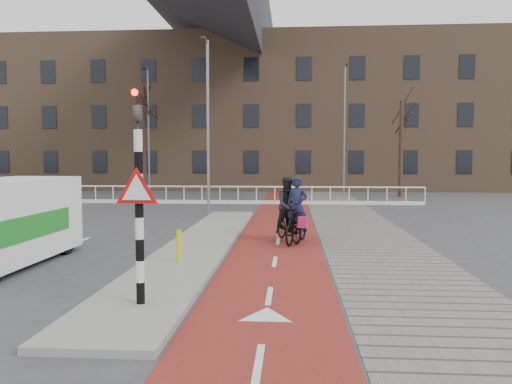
{
  "coord_description": "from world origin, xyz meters",
  "views": [
    {
      "loc": [
        1.89,
        -10.0,
        2.55
      ],
      "look_at": [
        0.83,
        5.0,
        1.5
      ],
      "focal_mm": 35.0,
      "sensor_mm": 36.0,
      "label": 1
    }
  ],
  "objects": [
    {
      "name": "ground",
      "position": [
        0.0,
        0.0,
        0.0
      ],
      "size": [
        120.0,
        120.0,
        0.0
      ],
      "primitive_type": "plane",
      "color": "#38383A",
      "rests_on": "ground"
    },
    {
      "name": "bike_lane",
      "position": [
        1.5,
        10.0,
        0.01
      ],
      "size": [
        2.5,
        60.0,
        0.01
      ],
      "primitive_type": "cube",
      "color": "maroon",
      "rests_on": "ground"
    },
    {
      "name": "sidewalk",
      "position": [
        4.3,
        10.0,
        0.01
      ],
      "size": [
        3.0,
        60.0,
        0.01
      ],
      "primitive_type": "cube",
      "color": "slate",
      "rests_on": "ground"
    },
    {
      "name": "curb_island",
      "position": [
        -0.7,
        4.0,
        0.06
      ],
      "size": [
        1.8,
        16.0,
        0.12
      ],
      "primitive_type": "cube",
      "color": "gray",
      "rests_on": "ground"
    },
    {
      "name": "traffic_signal",
      "position": [
        -0.6,
        -2.02,
        1.99
      ],
      "size": [
        0.8,
        0.8,
        3.68
      ],
      "color": "black",
      "rests_on": "curb_island"
    },
    {
      "name": "bollard",
      "position": [
        -0.7,
        1.32,
        0.49
      ],
      "size": [
        0.12,
        0.12,
        0.74
      ],
      "primitive_type": "cylinder",
      "color": "yellow",
      "rests_on": "curb_island"
    },
    {
      "name": "cyclist_near",
      "position": [
        2.06,
        4.68,
        0.67
      ],
      "size": [
        1.21,
        2.0,
        1.97
      ],
      "rotation": [
        0.0,
        0.0,
        -0.31
      ],
      "color": "black",
      "rests_on": "bike_lane"
    },
    {
      "name": "cyclist_far",
      "position": [
        1.82,
        4.94,
        0.82
      ],
      "size": [
        1.2,
        1.87,
        1.95
      ],
      "rotation": [
        0.0,
        0.0,
        0.41
      ],
      "color": "black",
      "rests_on": "bike_lane"
    },
    {
      "name": "railing",
      "position": [
        -5.0,
        17.0,
        0.31
      ],
      "size": [
        28.0,
        0.1,
        0.99
      ],
      "color": "silver",
      "rests_on": "ground"
    },
    {
      "name": "townhouse_row",
      "position": [
        -3.0,
        32.0,
        7.81
      ],
      "size": [
        46.0,
        10.0,
        15.9
      ],
      "color": "#7F6047",
      "rests_on": "ground"
    },
    {
      "name": "tree_mid",
      "position": [
        -8.18,
        23.65,
        3.71
      ],
      "size": [
        0.26,
        0.26,
        7.43
      ],
      "primitive_type": "cylinder",
      "color": "black",
      "rests_on": "ground"
    },
    {
      "name": "tree_right",
      "position": [
        8.94,
        22.79,
        3.07
      ],
      "size": [
        0.27,
        0.27,
        6.15
      ],
      "primitive_type": "cylinder",
      "color": "black",
      "rests_on": "ground"
    },
    {
      "name": "streetlight_near",
      "position": [
        -1.69,
        11.37,
        3.75
      ],
      "size": [
        0.12,
        0.12,
        7.51
      ],
      "primitive_type": "cylinder",
      "color": "slate",
      "rests_on": "ground"
    },
    {
      "name": "streetlight_left",
      "position": [
        -7.85,
        23.65,
        4.26
      ],
      "size": [
        0.12,
        0.12,
        8.53
      ],
      "primitive_type": "cylinder",
      "color": "slate",
      "rests_on": "ground"
    },
    {
      "name": "streetlight_right",
      "position": [
        5.35,
        23.14,
        4.26
      ],
      "size": [
        0.12,
        0.12,
        8.53
      ],
      "primitive_type": "cylinder",
      "color": "slate",
      "rests_on": "ground"
    }
  ]
}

